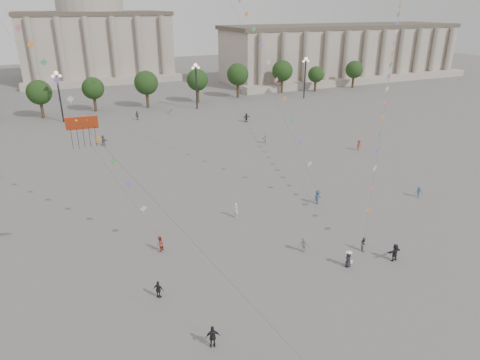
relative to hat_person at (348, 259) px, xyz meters
name	(u,v)px	position (x,y,z in m)	size (l,w,h in m)	color
ground	(297,286)	(-6.04, -0.69, -0.84)	(360.00, 360.00, 0.00)	#5F5C59
hall_east	(343,52)	(68.96, 93.20, 7.59)	(84.00, 26.22, 17.20)	#A29588
hall_central	(94,34)	(-6.04, 128.53, 13.39)	(48.30, 34.30, 35.50)	#A29588
tree_row	(125,85)	(-6.04, 77.31, 4.55)	(137.12, 5.12, 8.00)	#35261A
lamp_post_mid_west	(58,87)	(-21.04, 69.31, 6.51)	(2.00, 0.90, 10.65)	#262628
lamp_post_mid_east	(196,78)	(8.96, 69.31, 6.51)	(2.00, 0.90, 10.65)	#262628
lamp_post_far_east	(305,70)	(38.96, 69.31, 6.51)	(2.00, 0.90, 10.65)	#262628
person_crowd_0	(137,115)	(-6.30, 64.69, 0.11)	(1.12, 0.46, 1.90)	#2F4D6B
person_crowd_3	(395,252)	(4.75, -0.99, 0.05)	(1.65, 0.52, 1.78)	black
person_crowd_4	(171,110)	(1.99, 67.31, -0.09)	(1.38, 0.44, 1.49)	silver
person_crowd_6	(304,245)	(-2.46, 3.92, -0.01)	(1.07, 0.62, 1.66)	slate
person_crowd_7	(266,139)	(11.08, 38.03, -0.10)	(1.38, 0.44, 1.49)	silver
person_crowd_8	(359,145)	(23.79, 27.94, 0.05)	(1.15, 0.66, 1.79)	maroon
person_crowd_9	(246,118)	(14.46, 53.27, 0.08)	(1.71, 0.54, 1.84)	#232328
person_crowd_12	(103,140)	(-15.66, 48.59, 0.13)	(1.79, 0.57, 1.93)	#5F5E63
person_crowd_13	(236,210)	(-5.53, 13.73, 0.07)	(0.66, 0.44, 1.82)	silver
person_crowd_14	(419,192)	(18.20, 9.10, -0.10)	(0.95, 0.55, 1.48)	#355779
tourist_1	(158,290)	(-17.55, 2.85, -0.03)	(0.94, 0.39, 1.61)	black
tourist_4	(213,337)	(-15.40, -4.33, 0.07)	(1.06, 0.44, 1.82)	black
kite_flyer_0	(160,244)	(-15.56, 10.07, 0.01)	(0.83, 0.65, 1.71)	#963729
kite_flyer_1	(318,197)	(5.23, 12.90, 0.07)	(1.17, 0.67, 1.81)	navy
kite_flyer_2	(364,244)	(3.22, 1.71, -0.10)	(0.72, 0.56, 1.48)	#59595D
hat_person	(348,259)	(0.00, 0.00, 0.00)	(0.90, 0.75, 1.69)	black
dragon_kite	(86,135)	(-21.50, 3.90, 13.72)	(6.43, 7.22, 22.16)	#B33413
kite_train_east	(397,27)	(23.73, 22.66, 19.26)	(38.96, 39.26, 65.88)	#3F3F3F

